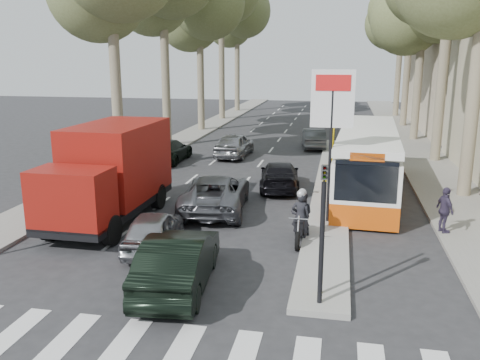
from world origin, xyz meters
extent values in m
plane|color=#28282B|center=(0.00, 0.00, 0.00)|extent=(120.00, 120.00, 0.00)
cube|color=gray|center=(8.60, 25.00, 0.06)|extent=(3.20, 70.00, 0.12)
cube|color=gray|center=(-8.00, 28.00, 0.06)|extent=(2.40, 64.00, 0.12)
cube|color=gray|center=(3.25, 11.00, 0.08)|extent=(1.50, 26.00, 0.16)
cylinder|color=yellow|center=(3.25, -1.00, 1.75)|extent=(0.10, 0.10, 3.50)
cylinder|color=yellow|center=(3.25, 5.00, 1.75)|extent=(0.10, 0.10, 3.50)
cylinder|color=yellow|center=(3.25, 11.00, 1.75)|extent=(0.10, 0.10, 3.50)
cylinder|color=black|center=(3.25, 5.00, 2.60)|extent=(0.12, 0.12, 5.20)
cube|color=white|center=(3.25, 5.00, 4.60)|extent=(1.50, 0.10, 2.00)
cube|color=red|center=(3.25, 4.94, 5.15)|extent=(1.20, 0.02, 0.55)
cylinder|color=black|center=(3.25, -1.50, 1.60)|extent=(0.12, 0.12, 3.20)
imported|color=black|center=(3.25, -1.50, 3.10)|extent=(0.16, 0.41, 1.00)
cylinder|color=#6B604C|center=(-8.00, 12.00, 4.20)|extent=(0.56, 0.56, 8.40)
cylinder|color=#6B604C|center=(-8.10, 20.00, 4.48)|extent=(0.56, 0.56, 8.96)
cylinder|color=#6B604C|center=(-7.90, 28.00, 4.06)|extent=(0.56, 0.56, 8.12)
sphere|color=#535B33|center=(-8.90, 28.60, 8.99)|extent=(5.20, 5.20, 5.20)
sphere|color=#535B33|center=(-7.00, 27.20, 10.15)|extent=(5.80, 5.80, 5.80)
cylinder|color=#6B604C|center=(-8.00, 36.00, 4.76)|extent=(0.56, 0.56, 9.52)
sphere|color=#535B33|center=(-9.00, 36.60, 10.54)|extent=(5.20, 5.20, 5.20)
cylinder|color=#6B604C|center=(-8.10, 44.00, 4.34)|extent=(0.56, 0.56, 8.68)
sphere|color=#535B33|center=(-9.10, 44.60, 9.61)|extent=(5.20, 5.20, 5.20)
sphere|color=#535B33|center=(-7.20, 43.20, 10.85)|extent=(5.80, 5.80, 5.80)
sphere|color=#535B33|center=(-7.90, 45.10, 12.09)|extent=(4.80, 4.80, 4.80)
cylinder|color=#6B604C|center=(9.00, 10.00, 4.20)|extent=(0.56, 0.56, 8.40)
cylinder|color=#6B604C|center=(9.10, 18.00, 4.62)|extent=(0.56, 0.56, 9.24)
cylinder|color=#6B604C|center=(8.90, 26.00, 3.92)|extent=(0.56, 0.56, 7.84)
sphere|color=#535B33|center=(7.90, 26.60, 8.68)|extent=(5.20, 5.20, 5.20)
sphere|color=#535B33|center=(9.80, 25.20, 9.80)|extent=(5.80, 5.80, 5.80)
cylinder|color=#6B604C|center=(9.00, 34.00, 4.48)|extent=(0.56, 0.56, 8.96)
sphere|color=#535B33|center=(8.00, 34.60, 9.92)|extent=(5.20, 5.20, 5.20)
cylinder|color=#6B604C|center=(9.10, 42.00, 4.20)|extent=(0.56, 0.56, 8.40)
sphere|color=#535B33|center=(8.10, 42.60, 9.30)|extent=(5.20, 5.20, 5.20)
sphere|color=#535B33|center=(10.00, 41.20, 10.50)|extent=(5.80, 5.80, 5.80)
imported|color=gray|center=(-2.17, 1.55, 0.62)|extent=(1.94, 3.83, 1.25)
imported|color=black|center=(-0.50, -1.00, 0.75)|extent=(2.03, 4.68, 1.50)
imported|color=#55575E|center=(-1.21, 6.00, 0.72)|extent=(2.93, 5.41, 1.44)
imported|color=black|center=(0.87, 9.93, 0.63)|extent=(2.28, 4.55, 1.27)
imported|color=gray|center=(-2.82, 17.23, 0.75)|extent=(1.98, 4.49, 1.50)
imported|color=#43474A|center=(1.80, 21.36, 0.66)|extent=(1.93, 4.18, 1.33)
imported|color=black|center=(-6.30, 14.92, 0.68)|extent=(1.93, 4.67, 1.35)
cube|color=black|center=(-4.73, 3.81, 0.61)|extent=(2.54, 6.73, 0.28)
cylinder|color=black|center=(-5.87, 1.59, 0.50)|extent=(0.35, 1.01, 1.01)
cylinder|color=black|center=(-3.64, 1.57, 0.50)|extent=(0.35, 1.01, 1.01)
cylinder|color=black|center=(-5.82, 5.84, 0.50)|extent=(0.35, 1.01, 1.01)
cylinder|color=black|center=(-3.59, 5.81, 0.50)|extent=(0.35, 1.01, 1.01)
cube|color=maroon|center=(-4.76, 1.25, 1.62)|extent=(2.48, 1.59, 1.90)
cube|color=black|center=(-4.77, 0.52, 1.84)|extent=(2.23, 0.12, 1.01)
cube|color=maroon|center=(-4.72, 4.71, 2.18)|extent=(2.62, 4.72, 2.79)
cube|color=#D14D0B|center=(4.80, 9.95, 0.53)|extent=(3.01, 11.24, 0.87)
cube|color=white|center=(4.80, 9.95, 1.69)|extent=(3.01, 11.24, 1.45)
cube|color=black|center=(4.80, 9.95, 1.98)|extent=(3.01, 10.79, 0.82)
cube|color=white|center=(4.80, 9.95, 2.76)|extent=(3.01, 11.24, 0.29)
cube|color=black|center=(4.50, 4.42, 1.84)|extent=(2.13, 0.17, 1.45)
cube|color=#D14D0B|center=(4.50, 4.42, 2.69)|extent=(1.16, 0.12, 0.31)
cylinder|color=black|center=(3.52, 6.45, 0.44)|extent=(0.32, 0.94, 0.93)
cylinder|color=black|center=(5.70, 6.33, 0.44)|extent=(0.32, 0.94, 0.93)
cylinder|color=black|center=(3.89, 13.34, 0.44)|extent=(0.32, 0.94, 0.93)
cylinder|color=black|center=(6.07, 13.22, 0.44)|extent=(0.32, 0.94, 0.93)
cylinder|color=black|center=(2.38, 2.26, 0.32)|extent=(0.12, 0.64, 0.63)
cylinder|color=black|center=(2.42, 3.74, 0.32)|extent=(0.12, 0.64, 0.63)
cylinder|color=silver|center=(2.38, 2.33, 0.69)|extent=(0.07, 0.40, 0.79)
cube|color=black|center=(2.40, 3.05, 0.45)|extent=(0.24, 0.75, 0.30)
cube|color=black|center=(2.40, 2.85, 0.71)|extent=(0.31, 0.45, 0.22)
cube|color=black|center=(2.41, 3.35, 0.65)|extent=(0.29, 0.65, 0.12)
cylinder|color=silver|center=(2.38, 2.39, 1.01)|extent=(0.62, 0.06, 0.04)
imported|color=black|center=(2.40, 3.05, 0.88)|extent=(0.62, 0.41, 1.67)
imported|color=black|center=(2.41, 3.45, 0.83)|extent=(0.77, 0.44, 1.56)
sphere|color=#B2B2B7|center=(2.40, 3.00, 1.67)|extent=(0.28, 0.28, 0.28)
sphere|color=#B2B2B7|center=(2.41, 3.42, 1.61)|extent=(0.28, 0.28, 0.28)
imported|color=#3A314A|center=(7.20, 4.63, 0.92)|extent=(0.77, 1.04, 1.60)
camera|label=1|loc=(3.56, -13.03, 6.00)|focal=38.00mm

